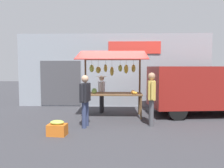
{
  "coord_description": "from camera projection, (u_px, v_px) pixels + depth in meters",
  "views": [
    {
      "loc": [
        -0.23,
        8.15,
        1.86
      ],
      "look_at": [
        0.0,
        0.3,
        1.25
      ],
      "focal_mm": 35.21,
      "sensor_mm": 36.0,
      "label": 1
    }
  ],
  "objects": [
    {
      "name": "produce_crate_near",
      "position": [
        57.0,
        128.0,
        5.97
      ],
      "size": [
        0.54,
        0.39,
        0.42
      ],
      "color": "#D1661E",
      "rests_on": "ground"
    },
    {
      "name": "market_stall",
      "position": [
        112.0,
        75.0,
        8.2
      ],
      "size": [
        2.5,
        1.46,
        2.5
      ],
      "color": "brown",
      "rests_on": "ground"
    },
    {
      "name": "vendor_with_sunhat",
      "position": [
        102.0,
        91.0,
        8.96
      ],
      "size": [
        0.39,
        0.66,
        1.51
      ],
      "rotation": [
        0.0,
        0.0,
        1.49
      ],
      "color": "#232328",
      "rests_on": "ground"
    },
    {
      "name": "ground_plane",
      "position": [
        112.0,
        116.0,
        8.27
      ],
      "size": [
        40.0,
        40.0,
        0.0
      ],
      "primitive_type": "plane",
      "color": "#38383D"
    },
    {
      "name": "shopper_in_grey_tee",
      "position": [
        85.0,
        97.0,
        6.76
      ],
      "size": [
        0.28,
        0.69,
        1.61
      ],
      "rotation": [
        0.0,
        0.0,
        -1.71
      ],
      "color": "navy",
      "rests_on": "ground"
    },
    {
      "name": "parked_van",
      "position": [
        204.0,
        86.0,
        8.52
      ],
      "size": [
        4.56,
        2.28,
        1.88
      ],
      "rotation": [
        0.0,
        0.0,
        0.1
      ],
      "color": "maroon",
      "rests_on": "ground"
    },
    {
      "name": "street_backdrop",
      "position": [
        113.0,
        70.0,
        10.33
      ],
      "size": [
        9.0,
        0.3,
        3.4
      ],
      "color": "#8C939E",
      "rests_on": "ground"
    },
    {
      "name": "shopper_in_striped_shirt",
      "position": [
        151.0,
        95.0,
        6.97
      ],
      "size": [
        0.26,
        0.71,
        1.69
      ],
      "rotation": [
        0.0,
        0.0,
        -1.65
      ],
      "color": "#4C4C51",
      "rests_on": "ground"
    }
  ]
}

